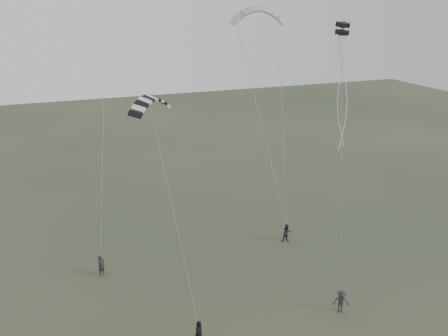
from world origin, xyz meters
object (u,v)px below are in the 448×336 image
object	(u,v)px
kite_pale_large	(258,9)
kite_box	(342,29)
flyer_far	(341,301)
kite_striped	(150,98)
flyer_left	(101,266)
flyer_right	(287,233)
flyer_center	(199,334)

from	to	relation	value
kite_pale_large	kite_box	bearing A→B (deg)	-68.76
flyer_far	kite_striped	size ratio (longest dim) A/B	0.46
flyer_left	kite_box	bearing A→B (deg)	-53.12
kite_pale_large	kite_striped	bearing A→B (deg)	-129.89
kite_box	flyer_right	bearing A→B (deg)	98.34
flyer_far	kite_striped	distance (m)	16.96
flyer_left	kite_striped	xyz separation A→B (m)	(3.78, -1.69, 11.82)
flyer_center	flyer_far	size ratio (longest dim) A/B	1.10
flyer_left	kite_pale_large	xyz separation A→B (m)	(14.08, 5.94, 16.67)
flyer_far	flyer_left	bearing A→B (deg)	172.77
flyer_right	flyer_center	size ratio (longest dim) A/B	0.90
flyer_center	kite_pale_large	xyz separation A→B (m)	(9.66, 14.76, 16.62)
flyer_center	kite_box	world-z (taller)	kite_box
flyer_left	kite_striped	world-z (taller)	kite_striped
kite_box	kite_pale_large	bearing A→B (deg)	89.45
kite_striped	flyer_far	bearing A→B (deg)	-80.50
flyer_far	kite_box	size ratio (longest dim) A/B	2.15
flyer_left	kite_box	xyz separation A→B (m)	(15.39, -3.74, 15.66)
kite_pale_large	kite_box	size ratio (longest dim) A/B	6.03
flyer_right	flyer_center	xyz separation A→B (m)	(-9.93, -8.57, 0.09)
kite_box	flyer_center	bearing A→B (deg)	-163.43
flyer_center	flyer_far	world-z (taller)	flyer_center
flyer_right	flyer_far	size ratio (longest dim) A/B	0.99
flyer_center	kite_pale_large	world-z (taller)	kite_pale_large
flyer_center	kite_pale_large	distance (m)	24.24
flyer_far	kite_pale_large	distance (m)	22.43
flyer_far	kite_pale_large	xyz separation A→B (m)	(0.63, 14.97, 16.70)
flyer_right	flyer_far	bearing A→B (deg)	-95.89
flyer_far	kite_box	distance (m)	16.66
flyer_far	kite_pale_large	size ratio (longest dim) A/B	0.36
flyer_center	kite_box	xyz separation A→B (m)	(10.97, 5.07, 15.60)
flyer_left	flyer_right	distance (m)	14.35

